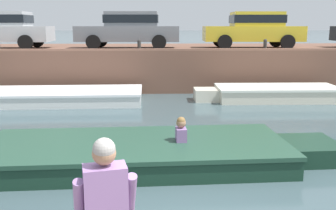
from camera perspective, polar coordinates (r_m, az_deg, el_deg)
The scene contains 11 objects.
ground_plane at distance 9.44m, azimuth 2.10°, elevation -4.46°, with size 400.00×400.00×0.00m, color #3D5156.
far_quay_wall at distance 17.82m, azimuth 0.11°, elevation 6.16°, with size 60.00×6.00×1.70m, color brown.
far_wall_coping at distance 14.87m, azimuth 0.53°, elevation 8.44°, with size 60.00×0.24×0.08m, color brown.
boat_moored_west_white at distance 13.79m, azimuth -17.26°, elevation 1.25°, with size 6.90×2.37×0.46m.
boat_moored_central_cream at distance 14.13m, azimuth 15.44°, elevation 1.73°, with size 5.22×1.76×0.51m.
motorboat_passing at distance 7.44m, azimuth -2.58°, elevation -7.22°, with size 7.17×2.53×0.94m.
car_left_inner_grey at distance 16.49m, azimuth -5.88°, elevation 11.54°, with size 4.40×2.04×1.54m.
car_centre_yellow at distance 17.01m, azimuth 12.94°, elevation 11.31°, with size 4.27×2.05×1.54m.
mooring_bollard_mid at distance 14.99m, azimuth -4.41°, elevation 9.20°, with size 0.15×0.15×0.45m.
mooring_bollard_east at distance 15.62m, azimuth 14.59°, elevation 8.96°, with size 0.15×0.15×0.45m.
person_seated_left at distance 3.37m, azimuth -9.51°, elevation -14.42°, with size 0.58×0.59×0.96m.
Camera 1 is at (-0.67, -3.34, 2.68)m, focal length 40.00 mm.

